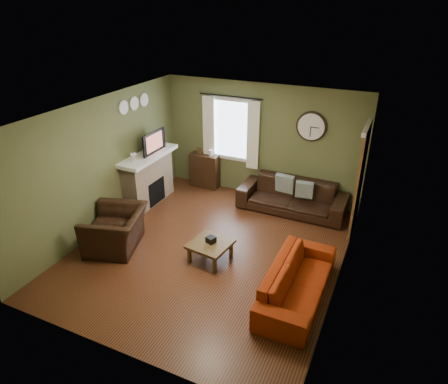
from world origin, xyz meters
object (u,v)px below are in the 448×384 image
at_px(sofa_red, 297,281).
at_px(armchair, 116,230).
at_px(bookshelf, 205,171).
at_px(coffee_table, 210,251).
at_px(sofa_brown, 292,196).

height_order(sofa_red, armchair, armchair).
relative_size(bookshelf, coffee_table, 1.25).
distance_m(sofa_brown, armchair, 3.75).
relative_size(sofa_brown, armchair, 2.05).
relative_size(armchair, coffee_table, 1.68).
bearing_deg(armchair, sofa_brown, 118.75).
xyz_separation_m(bookshelf, sofa_brown, (2.28, -0.30, -0.08)).
relative_size(sofa_brown, coffee_table, 3.44).
distance_m(bookshelf, armchair, 3.05).
xyz_separation_m(sofa_brown, sofa_red, (0.86, -2.69, -0.04)).
xyz_separation_m(sofa_red, coffee_table, (-1.65, 0.31, -0.12)).
bearing_deg(sofa_red, coffee_table, 79.43).
bearing_deg(bookshelf, sofa_red, -43.63).
bearing_deg(bookshelf, armchair, -95.45).
relative_size(bookshelf, sofa_brown, 0.36).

